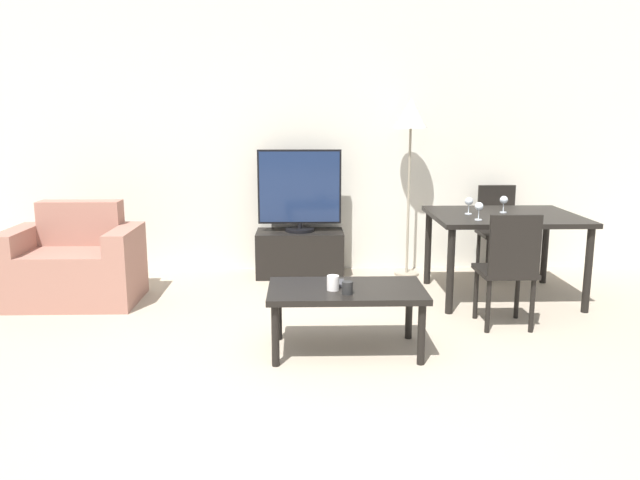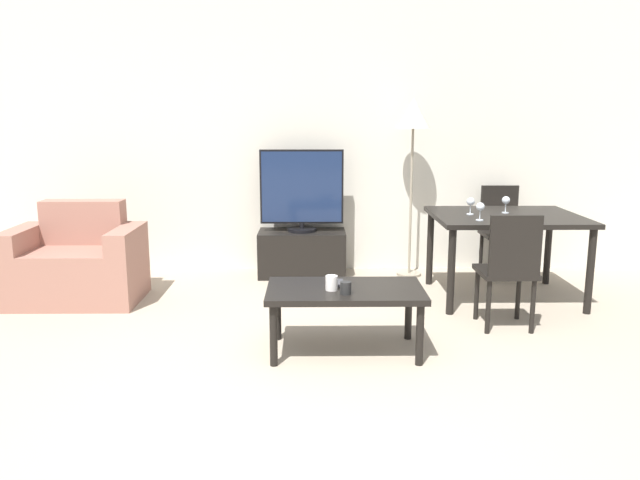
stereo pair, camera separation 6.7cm
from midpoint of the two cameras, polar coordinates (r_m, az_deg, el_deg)
name	(u,v)px [view 2 (the right image)]	position (r m, az deg, el deg)	size (l,w,h in m)	color
ground_plane	(284,438)	(3.24, -2.67, -17.60)	(18.00, 18.00, 0.00)	tan
wall_back	(298,137)	(6.31, -1.72, 9.43)	(7.81, 0.06, 2.70)	silver
armchair	(77,265)	(5.68, -20.98, -2.13)	(1.06, 0.70, 0.84)	#9E6B5B
tv_stand	(302,253)	(6.16, -1.34, -1.22)	(0.85, 0.45, 0.44)	black
tv	(302,191)	(6.05, -1.37, 4.54)	(0.81, 0.28, 0.80)	black
coffee_table	(345,295)	(4.15, 2.77, -5.08)	(1.04, 0.58, 0.44)	black
dining_table	(506,224)	(5.55, 16.95, 1.42)	(1.23, 1.02, 0.73)	black
dining_chair_near	(509,266)	(4.76, 17.31, -2.26)	(0.40, 0.40, 0.88)	black
dining_chair_far	(501,226)	(6.41, 16.52, 1.24)	(0.40, 0.40, 0.88)	black
floor_lamp	(413,123)	(6.08, 8.84, 10.53)	(0.32, 0.32, 1.72)	gray
remote_primary	(340,283)	(4.22, 2.33, -3.95)	(0.04, 0.15, 0.02)	#38383D
cup_white_near	(332,283)	(4.07, 1.53, -3.95)	(0.08, 0.08, 0.10)	white
cup_colored_far	(346,288)	(3.99, 2.85, -4.40)	(0.07, 0.07, 0.08)	black
wine_glass_left	(506,201)	(5.60, 16.96, 3.40)	(0.07, 0.07, 0.15)	silver
wine_glass_center	(471,203)	(5.44, 13.95, 3.33)	(0.07, 0.07, 0.15)	silver
wine_glass_right	(480,208)	(5.15, 14.80, 2.85)	(0.07, 0.07, 0.15)	silver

